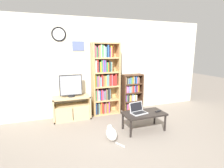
{
  "coord_description": "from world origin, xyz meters",
  "views": [
    {
      "loc": [
        -1.34,
        -2.78,
        1.79
      ],
      "look_at": [
        0.05,
        1.01,
        0.98
      ],
      "focal_mm": 28.0,
      "sensor_mm": 36.0,
      "label": 1
    }
  ],
  "objects": [
    {
      "name": "tv_stand",
      "position": [
        -0.84,
        1.59,
        0.3
      ],
      "size": [
        0.93,
        0.41,
        0.6
      ],
      "color": "tan",
      "rests_on": "ground_plane"
    },
    {
      "name": "television",
      "position": [
        -0.84,
        1.6,
        0.88
      ],
      "size": [
        0.56,
        0.18,
        0.56
      ],
      "color": "black",
      "rests_on": "tv_stand"
    },
    {
      "name": "wall_back",
      "position": [
        -0.01,
        1.86,
        1.31
      ],
      "size": [
        6.58,
        0.09,
        2.6
      ],
      "color": "beige",
      "rests_on": "ground_plane"
    },
    {
      "name": "bookshelf_tall",
      "position": [
        0.06,
        1.68,
        0.99
      ],
      "size": [
        0.74,
        0.3,
        1.96
      ],
      "color": "tan",
      "rests_on": "ground_plane"
    },
    {
      "name": "bookshelf_short",
      "position": [
        0.91,
        1.7,
        0.54
      ],
      "size": [
        0.61,
        0.25,
        1.07
      ],
      "color": "#472D1E",
      "rests_on": "ground_plane"
    },
    {
      "name": "cat",
      "position": [
        -0.25,
        0.24,
        0.13
      ],
      "size": [
        0.26,
        0.52,
        0.3
      ],
      "rotation": [
        0.0,
        0.0,
        0.11
      ],
      "color": "white",
      "rests_on": "ground_plane"
    },
    {
      "name": "ground_plane",
      "position": [
        0.0,
        0.0,
        0.0
      ],
      "size": [
        18.0,
        18.0,
        0.0
      ],
      "primitive_type": "plane",
      "color": "gray"
    },
    {
      "name": "laptop",
      "position": [
        0.45,
        0.45,
        0.46
      ],
      "size": [
        0.39,
        0.31,
        0.23
      ],
      "rotation": [
        0.0,
        0.0,
        0.18
      ],
      "color": "#B7BABC",
      "rests_on": "coffee_table"
    },
    {
      "name": "coffee_table",
      "position": [
        0.58,
        0.41,
        0.36
      ],
      "size": [
        0.93,
        0.49,
        0.4
      ],
      "color": "black",
      "rests_on": "ground_plane"
    },
    {
      "name": "remote_near_laptop",
      "position": [
        0.93,
        0.37,
        0.41
      ],
      "size": [
        0.17,
        0.08,
        0.02
      ],
      "rotation": [
        0.0,
        0.0,
        1.82
      ],
      "color": "black",
      "rests_on": "coffee_table"
    }
  ]
}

